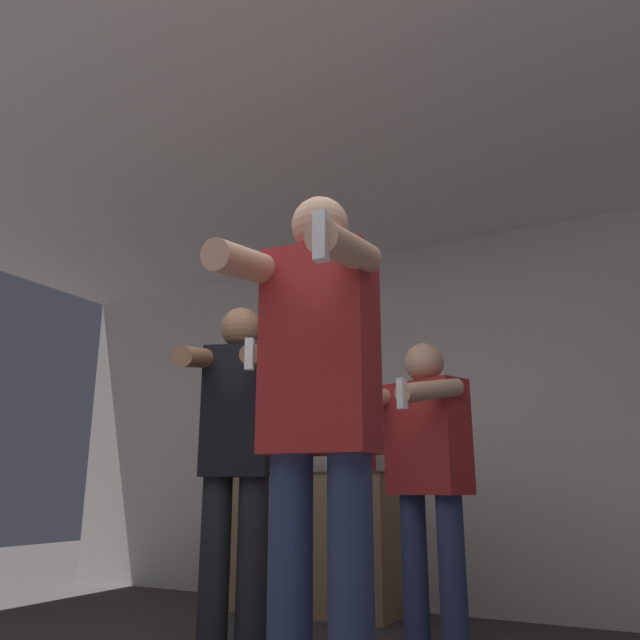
{
  "coord_description": "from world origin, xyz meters",
  "views": [
    {
      "loc": [
        1.15,
        -1.15,
        0.79
      ],
      "look_at": [
        0.24,
        0.59,
        1.32
      ],
      "focal_mm": 35.0,
      "sensor_mm": 36.0,
      "label": 1
    }
  ],
  "objects_px": {
    "bottle_brown_liquor": "(371,453)",
    "bottle_clear_vodka": "(330,457)",
    "person_man_side": "(236,455)",
    "bottle_red_label": "(359,453)",
    "person_woman_foreground": "(318,416)",
    "bottle_dark_rum": "(267,457)",
    "bottle_tall_gin": "(308,460)",
    "person_spectator_back": "(426,464)"
  },
  "relations": [
    {
      "from": "bottle_tall_gin",
      "to": "person_woman_foreground",
      "type": "height_order",
      "value": "person_woman_foreground"
    },
    {
      "from": "bottle_brown_liquor",
      "to": "person_man_side",
      "type": "height_order",
      "value": "person_man_side"
    },
    {
      "from": "bottle_tall_gin",
      "to": "bottle_clear_vodka",
      "type": "xyz_separation_m",
      "value": [
        0.18,
        0.0,
        0.02
      ]
    },
    {
      "from": "bottle_brown_liquor",
      "to": "person_woman_foreground",
      "type": "xyz_separation_m",
      "value": [
        0.8,
        -2.3,
        -0.02
      ]
    },
    {
      "from": "bottle_dark_rum",
      "to": "bottle_clear_vodka",
      "type": "distance_m",
      "value": 0.52
    },
    {
      "from": "bottle_dark_rum",
      "to": "person_spectator_back",
      "type": "xyz_separation_m",
      "value": [
        1.53,
        -0.92,
        -0.11
      ]
    },
    {
      "from": "bottle_brown_liquor",
      "to": "person_man_side",
      "type": "distance_m",
      "value": 1.51
    },
    {
      "from": "bottle_tall_gin",
      "to": "bottle_brown_liquor",
      "type": "distance_m",
      "value": 0.5
    },
    {
      "from": "bottle_tall_gin",
      "to": "bottle_red_label",
      "type": "bearing_deg",
      "value": -0.0
    },
    {
      "from": "bottle_dark_rum",
      "to": "bottle_brown_liquor",
      "type": "bearing_deg",
      "value": 0.0
    },
    {
      "from": "person_man_side",
      "to": "person_spectator_back",
      "type": "height_order",
      "value": "person_man_side"
    },
    {
      "from": "bottle_clear_vodka",
      "to": "person_spectator_back",
      "type": "distance_m",
      "value": 1.36
    },
    {
      "from": "bottle_dark_rum",
      "to": "bottle_clear_vodka",
      "type": "xyz_separation_m",
      "value": [
        0.52,
        0.0,
        -0.01
      ]
    },
    {
      "from": "bottle_clear_vodka",
      "to": "person_spectator_back",
      "type": "relative_size",
      "value": 0.19
    },
    {
      "from": "bottle_red_label",
      "to": "person_spectator_back",
      "type": "xyz_separation_m",
      "value": [
        0.78,
        -0.92,
        -0.12
      ]
    },
    {
      "from": "bottle_red_label",
      "to": "person_spectator_back",
      "type": "bearing_deg",
      "value": -49.63
    },
    {
      "from": "bottle_red_label",
      "to": "bottle_dark_rum",
      "type": "height_order",
      "value": "bottle_red_label"
    },
    {
      "from": "bottle_red_label",
      "to": "bottle_dark_rum",
      "type": "distance_m",
      "value": 0.75
    },
    {
      "from": "person_woman_foreground",
      "to": "person_spectator_back",
      "type": "relative_size",
      "value": 1.14
    },
    {
      "from": "bottle_brown_liquor",
      "to": "bottle_clear_vodka",
      "type": "height_order",
      "value": "bottle_brown_liquor"
    },
    {
      "from": "bottle_dark_rum",
      "to": "person_man_side",
      "type": "bearing_deg",
      "value": -62.86
    },
    {
      "from": "person_spectator_back",
      "to": "bottle_brown_liquor",
      "type": "bearing_deg",
      "value": 126.94
    },
    {
      "from": "bottle_clear_vodka",
      "to": "bottle_tall_gin",
      "type": "bearing_deg",
      "value": 180.0
    },
    {
      "from": "person_man_side",
      "to": "person_spectator_back",
      "type": "relative_size",
      "value": 1.1
    },
    {
      "from": "bottle_brown_liquor",
      "to": "bottle_clear_vodka",
      "type": "xyz_separation_m",
      "value": [
        -0.31,
        0.0,
        -0.02
      ]
    },
    {
      "from": "bottle_tall_gin",
      "to": "bottle_clear_vodka",
      "type": "distance_m",
      "value": 0.18
    },
    {
      "from": "bottle_dark_rum",
      "to": "person_spectator_back",
      "type": "height_order",
      "value": "person_spectator_back"
    },
    {
      "from": "bottle_dark_rum",
      "to": "person_woman_foreground",
      "type": "distance_m",
      "value": 2.83
    },
    {
      "from": "bottle_brown_liquor",
      "to": "person_woman_foreground",
      "type": "height_order",
      "value": "person_woman_foreground"
    },
    {
      "from": "person_woman_foreground",
      "to": "person_man_side",
      "type": "xyz_separation_m",
      "value": [
        -0.86,
        0.8,
        -0.06
      ]
    },
    {
      "from": "bottle_clear_vodka",
      "to": "person_man_side",
      "type": "distance_m",
      "value": 1.53
    },
    {
      "from": "person_man_side",
      "to": "bottle_red_label",
      "type": "bearing_deg",
      "value": 90.98
    },
    {
      "from": "bottle_red_label",
      "to": "person_woman_foreground",
      "type": "bearing_deg",
      "value": -68.89
    },
    {
      "from": "bottle_red_label",
      "to": "person_man_side",
      "type": "height_order",
      "value": "person_man_side"
    },
    {
      "from": "bottle_dark_rum",
      "to": "person_man_side",
      "type": "height_order",
      "value": "person_man_side"
    },
    {
      "from": "bottle_tall_gin",
      "to": "person_man_side",
      "type": "xyz_separation_m",
      "value": [
        0.43,
        -1.51,
        -0.04
      ]
    },
    {
      "from": "person_woman_foreground",
      "to": "person_spectator_back",
      "type": "height_order",
      "value": "person_woman_foreground"
    },
    {
      "from": "person_woman_foreground",
      "to": "bottle_dark_rum",
      "type": "bearing_deg",
      "value": 125.38
    },
    {
      "from": "bottle_red_label",
      "to": "bottle_clear_vodka",
      "type": "distance_m",
      "value": 0.22
    },
    {
      "from": "bottle_red_label",
      "to": "person_spectator_back",
      "type": "relative_size",
      "value": 0.21
    },
    {
      "from": "bottle_red_label",
      "to": "bottle_dark_rum",
      "type": "relative_size",
      "value": 1.1
    },
    {
      "from": "person_man_side",
      "to": "person_spectator_back",
      "type": "bearing_deg",
      "value": 37.88
    }
  ]
}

